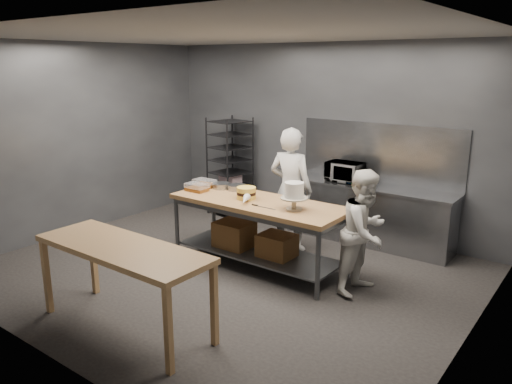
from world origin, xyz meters
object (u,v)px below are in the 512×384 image
Objects in this scene: speed_rack at (230,167)px; layer_cake at (246,193)px; chef_right at (365,232)px; microwave at (345,172)px; frosted_cake_stand at (294,193)px; chef_behind at (291,190)px; work_table at (256,226)px; near_counter at (123,254)px.

speed_rack is 2.41m from layer_cake.
chef_right is 1.98m from microwave.
chef_right is 0.97m from frosted_cake_stand.
chef_right is 4.32× the size of frosted_cake_stand.
speed_rack is at bearing 134.87° from layer_cake.
chef_behind reaches higher than frosted_cake_stand.
chef_behind is 7.04× the size of layer_cake.
layer_cake is at bearing 73.05° from chef_behind.
frosted_cake_stand reaches higher than work_table.
microwave is at bearing 2.05° from speed_rack.
near_counter is 4.19m from speed_rack.
frosted_cake_stand is (2.48, -1.75, 0.28)m from speed_rack.
layer_cake reaches higher than near_counter.
frosted_cake_stand is at bearing 110.69° from chef_right.
speed_rack is at bearing -177.95° from microwave.
layer_cake is at bearing 176.48° from frosted_cake_stand.
microwave is 1.86m from layer_cake.
layer_cake reaches higher than work_table.
speed_rack is at bearing -30.93° from chef_behind.
work_table is at bearing -102.30° from microwave.
chef_behind is 1.03m from microwave.
work_table is 1.33× the size of chef_behind.
frosted_cake_stand is (0.63, -0.06, 0.57)m from work_table.
near_counter is 1.33× the size of chef_right.
chef_behind is at bearing 87.95° from near_counter.
work_table is 1.60× the size of chef_right.
chef_right is (1.48, -0.67, -0.15)m from chef_behind.
speed_rack is 2.24m from microwave.
work_table is 6.92× the size of frosted_cake_stand.
chef_right is at bearing -24.70° from speed_rack.
near_counter is at bearing -65.26° from speed_rack.
microwave reaches higher than layer_cake.
chef_behind reaches higher than near_counter.
speed_rack reaches higher than frosted_cake_stand.
frosted_cake_stand is at bearing -35.25° from speed_rack.
speed_rack is 5.04× the size of frosted_cake_stand.
speed_rack is at bearing 114.74° from near_counter.
chef_behind is 0.86m from layer_cake.
frosted_cake_stand reaches higher than near_counter.
work_table is 2.12m from near_counter.
speed_rack reaches higher than chef_right.
frosted_cake_stand is at bearing 119.13° from chef_behind.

